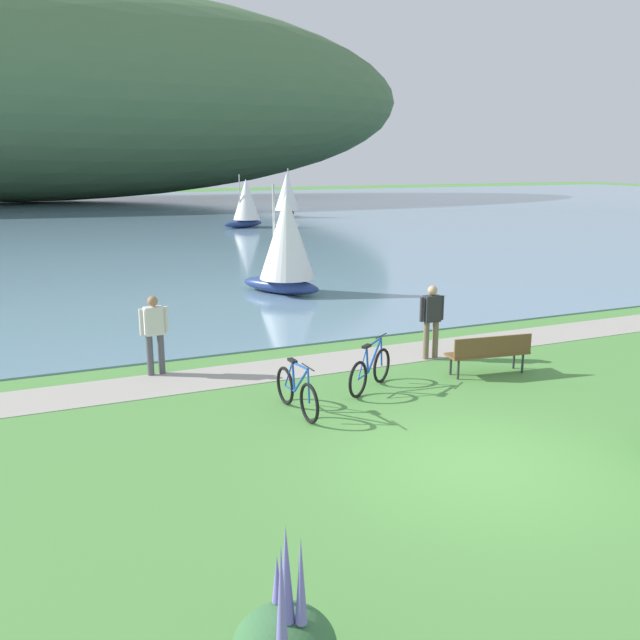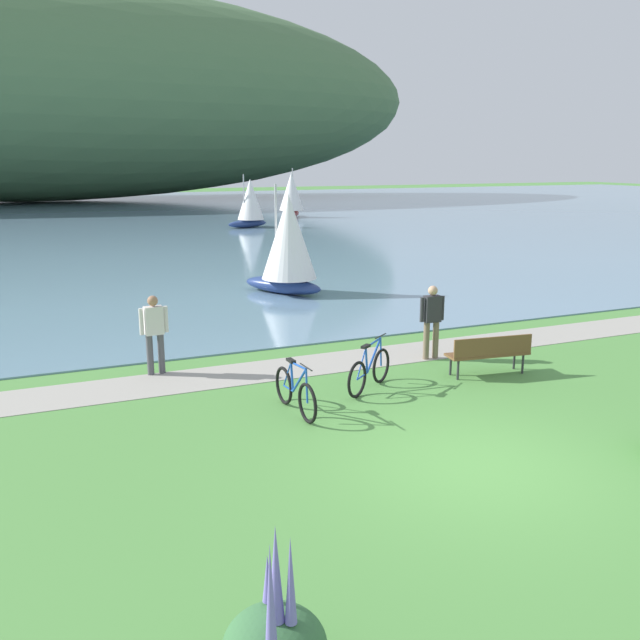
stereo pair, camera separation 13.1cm
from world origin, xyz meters
name	(u,v)px [view 2 (the right image)]	position (x,y,z in m)	size (l,w,h in m)	color
ground_plane	(473,465)	(0.00, 0.00, 0.00)	(200.00, 200.00, 0.00)	#518E42
bay_water	(108,218)	(0.00, 47.22, 0.02)	(180.00, 80.00, 0.04)	#6B8EA8
distant_hillside	(21,91)	(-5.09, 72.33, 11.34)	(88.13, 28.00, 22.60)	#4C7047
shoreline_path	(323,364)	(0.00, 5.65, 0.01)	(60.00, 1.50, 0.01)	#A39E93
park_bench_near_camera	(490,352)	(2.89, 3.51, 0.52)	(1.85, 0.70, 0.88)	brown
bicycle_leaning_near_bench	(370,371)	(0.14, 3.67, 0.40)	(1.47, 1.09, 1.01)	black
bicycle_beside_path	(295,392)	(-1.67, 3.06, 0.40)	(0.14, 1.77, 1.01)	black
person_at_shoreline	(154,330)	(-3.57, 6.37, 0.98)	(0.61, 0.25, 1.71)	#4C4C51
person_on_the_grass	(432,317)	(2.42, 5.04, 0.98)	(0.61, 0.24, 1.71)	#72604C
sailboat_nearest_to_shore	(250,203)	(7.91, 36.05, 1.67)	(3.07, 2.19, 3.47)	navy
sailboat_mid_bay	(292,194)	(13.30, 42.43, 1.81)	(2.66, 3.20, 3.76)	#B22323
sailboat_toward_hillside	(288,243)	(2.09, 13.40, 1.75)	(2.63, 3.08, 3.64)	navy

